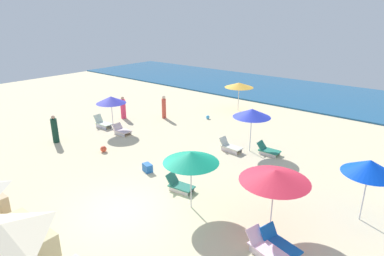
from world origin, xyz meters
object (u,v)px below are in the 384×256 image
(umbrella_3, at_px, (275,176))
(umbrella_5, at_px, (370,167))
(beach_ball_2, at_px, (103,149))
(umbrella_1, at_px, (111,100))
(umbrella_0, at_px, (252,113))
(beachgoer_1, at_px, (55,130))
(beach_ball_0, at_px, (208,117))
(lounge_chair_0_1, at_px, (268,150))
(lounge_chair_3_1, at_px, (266,248))
(lounge_chair_1_0, at_px, (103,123))
(umbrella_2, at_px, (191,157))
(lounge_chair_3_0, at_px, (279,244))
(lounge_chair_0_0, at_px, (230,147))
(beachgoer_2, at_px, (123,108))
(cooler_box_1, at_px, (147,168))
(lounge_chair_2_0, at_px, (179,185))
(umbrella_4, at_px, (239,85))
(beachgoer_0, at_px, (164,107))
(lounge_chair_1_1, at_px, (122,130))

(umbrella_3, distance_m, umbrella_5, 3.58)
(beach_ball_2, bearing_deg, umbrella_1, 133.60)
(umbrella_0, xyz_separation_m, beach_ball_2, (-6.31, -5.37, -2.08))
(beachgoer_1, xyz_separation_m, beach_ball_0, (4.33, 9.57, -0.65))
(lounge_chair_0_1, distance_m, lounge_chair_3_1, 8.24)
(lounge_chair_1_0, bearing_deg, beach_ball_2, -127.98)
(lounge_chair_0_1, xyz_separation_m, umbrella_2, (0.07, -6.78, 1.98))
(lounge_chair_3_0, distance_m, beach_ball_0, 14.32)
(umbrella_0, bearing_deg, lounge_chair_0_0, -139.92)
(lounge_chair_0_1, xyz_separation_m, umbrella_1, (-9.78, -3.04, 1.87))
(umbrella_3, bearing_deg, lounge_chair_0_1, 117.79)
(beachgoer_2, bearing_deg, lounge_chair_0_0, 119.28)
(beach_ball_0, bearing_deg, cooler_box_1, -72.08)
(lounge_chair_1_0, distance_m, beach_ball_2, 4.37)
(lounge_chair_0_1, bearing_deg, lounge_chair_3_1, -154.18)
(lounge_chair_3_0, bearing_deg, lounge_chair_0_0, 58.81)
(umbrella_2, xyz_separation_m, lounge_chair_2_0, (-1.26, 0.72, -1.97))
(lounge_chair_2_0, bearing_deg, umbrella_4, 13.49)
(lounge_chair_0_0, distance_m, beach_ball_2, 7.17)
(umbrella_0, height_order, lounge_chair_3_0, umbrella_0)
(umbrella_1, height_order, beachgoer_1, umbrella_1)
(lounge_chair_2_0, distance_m, lounge_chair_3_0, 5.19)
(umbrella_4, distance_m, cooler_box_1, 12.41)
(umbrella_4, relative_size, cooler_box_1, 4.45)
(lounge_chair_1_0, height_order, umbrella_4, umbrella_4)
(lounge_chair_0_1, xyz_separation_m, beach_ball_0, (-6.42, 2.99, -0.10))
(beach_ball_0, bearing_deg, beachgoer_0, -144.32)
(lounge_chair_1_0, distance_m, beach_ball_0, 7.55)
(umbrella_2, bearing_deg, lounge_chair_2_0, 150.51)
(umbrella_0, bearing_deg, lounge_chair_1_1, -160.13)
(lounge_chair_0_0, bearing_deg, lounge_chair_0_1, -59.14)
(lounge_chair_3_1, xyz_separation_m, beach_ball_2, (-11.01, 1.73, -0.09))
(lounge_chair_1_0, height_order, umbrella_3, umbrella_3)
(umbrella_5, bearing_deg, beach_ball_0, 152.10)
(lounge_chair_1_0, relative_size, lounge_chair_1_1, 1.06)
(lounge_chair_1_1, xyz_separation_m, lounge_chair_3_1, (12.54, -4.26, 0.03))
(lounge_chair_2_0, xyz_separation_m, beach_ball_0, (-5.23, 9.05, -0.11))
(lounge_chair_0_1, xyz_separation_m, lounge_chair_3_0, (3.92, -6.90, 0.02))
(umbrella_3, relative_size, beachgoer_1, 1.44)
(lounge_chair_1_1, relative_size, umbrella_2, 0.51)
(umbrella_4, bearing_deg, umbrella_3, -53.76)
(lounge_chair_1_1, xyz_separation_m, beach_ball_0, (2.42, 6.09, -0.09))
(lounge_chair_0_0, xyz_separation_m, lounge_chair_3_0, (5.77, -5.92, -0.02))
(beach_ball_0, bearing_deg, lounge_chair_3_1, -45.65)
(beachgoer_0, relative_size, beachgoer_1, 1.01)
(lounge_chair_1_0, xyz_separation_m, lounge_chair_2_0, (9.68, -2.95, -0.05))
(beach_ball_0, bearing_deg, lounge_chair_0_0, -41.03)
(lounge_chair_0_1, distance_m, cooler_box_1, 6.76)
(umbrella_0, relative_size, umbrella_3, 1.02)
(lounge_chair_0_0, xyz_separation_m, lounge_chair_2_0, (0.66, -5.08, -0.03))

